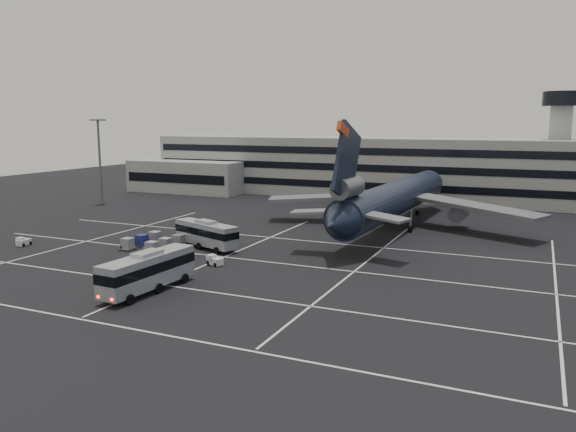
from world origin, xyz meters
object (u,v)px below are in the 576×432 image
at_px(bus_near, 148,270).
at_px(tug_a, 23,242).
at_px(trijet_main, 395,198).
at_px(uld_cluster, 154,242).
at_px(bus_far, 206,233).

bearing_deg(bus_near, tug_a, 164.66).
distance_m(trijet_main, uld_cluster, 39.64).
distance_m(bus_near, bus_far, 20.85).
height_order(trijet_main, uld_cluster, trijet_main).
bearing_deg(trijet_main, uld_cluster, -132.33).
bearing_deg(bus_far, trijet_main, -19.68).
height_order(tug_a, uld_cluster, uld_cluster).
bearing_deg(trijet_main, tug_a, -140.52).
height_order(trijet_main, bus_near, trijet_main).
distance_m(bus_near, tug_a, 32.40).
height_order(bus_far, uld_cluster, bus_far).
xyz_separation_m(trijet_main, uld_cluster, (-27.86, -27.85, -4.42)).
relative_size(bus_far, uld_cluster, 1.43).
relative_size(bus_near, tug_a, 5.74).
bearing_deg(uld_cluster, tug_a, -160.11).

